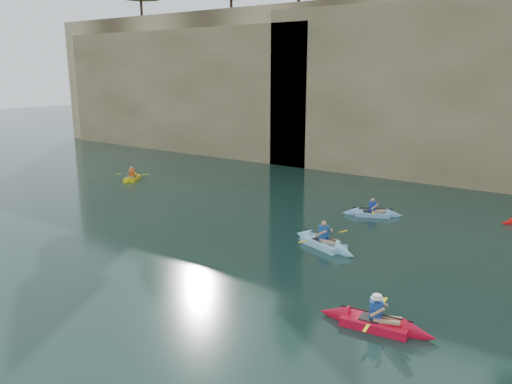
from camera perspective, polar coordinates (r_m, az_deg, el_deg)
The scene contains 10 objects.
ground at distance 15.77m, azimuth -11.62°, elevation -12.57°, with size 160.00×160.00×0.00m, color black.
cliff at distance 40.89m, azimuth 20.74°, elevation 11.63°, with size 70.00×16.00×12.00m, color tan.
cliff_slab_west at distance 44.32m, azimuth -8.51°, elevation 11.52°, with size 26.00×2.40×10.56m, color tan.
cliff_slab_center at distance 33.24m, azimuth 20.72°, elevation 10.81°, with size 24.00×2.40×11.40m, color tan.
sea_cave_west at distance 42.74m, azimuth -7.00°, elevation 7.07°, with size 4.50×1.00×4.00m, color black.
sea_cave_center at distance 35.05m, azimuth 10.35°, elevation 4.83°, with size 3.50×1.00×3.20m, color black.
main_kayaker at distance 14.58m, azimuth 13.48°, elevation -14.28°, with size 3.32×2.22×1.21m.
kayaker_ltblue_near at distance 20.33m, azimuth 7.71°, elevation -5.76°, with size 3.45×2.48×1.34m.
kayaker_yellow at distance 33.16m, azimuth -13.96°, elevation 1.57°, with size 1.95×2.69×1.11m.
kayaker_ltblue_mid at distance 24.94m, azimuth 13.13°, elevation -2.38°, with size 2.92×2.03×1.10m.
Camera 1 is at (10.50, -9.51, 6.93)m, focal length 35.00 mm.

